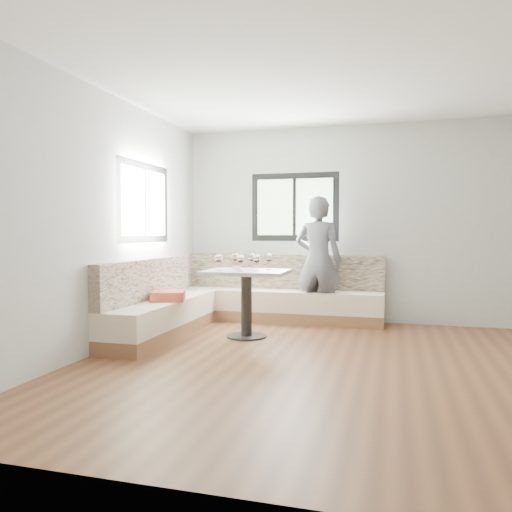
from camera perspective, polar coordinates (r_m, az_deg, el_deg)
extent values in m
cube|color=brown|center=(4.93, 9.16, -12.37)|extent=(5.00, 5.00, 0.01)
cube|color=white|center=(5.00, 9.43, 20.38)|extent=(5.00, 5.00, 0.01)
cube|color=#B7B7B2|center=(7.25, 11.44, 3.63)|extent=(5.00, 0.01, 2.80)
cube|color=#B7B7B2|center=(2.30, 2.47, 5.61)|extent=(5.00, 0.01, 2.80)
cube|color=#B7B7B2|center=(5.62, -17.04, 3.82)|extent=(0.01, 5.00, 2.80)
cube|color=black|center=(7.37, 4.43, 5.60)|extent=(1.30, 0.02, 1.00)
cube|color=black|center=(6.40, -12.63, 5.97)|extent=(0.02, 1.30, 1.00)
cube|color=brown|center=(7.24, 2.80, -6.83)|extent=(2.90, 0.55, 0.16)
cube|color=#F3E2C5|center=(7.20, 2.80, -5.06)|extent=(2.90, 0.55, 0.29)
cube|color=beige|center=(7.36, 3.16, -1.79)|extent=(2.90, 0.14, 0.50)
cube|color=brown|center=(6.32, -10.66, -8.29)|extent=(0.55, 2.25, 0.16)
cube|color=#F3E2C5|center=(6.28, -10.68, -6.27)|extent=(0.55, 2.25, 0.29)
cube|color=beige|center=(6.32, -12.38, -2.61)|extent=(0.14, 2.25, 0.50)
cube|color=#D13C31|center=(6.18, -9.99, -4.49)|extent=(0.49, 0.49, 0.12)
cylinder|color=black|center=(6.17, -1.10, -9.14)|extent=(0.49, 0.49, 0.02)
cylinder|color=black|center=(6.11, -1.10, -5.68)|extent=(0.13, 0.13, 0.78)
cube|color=silver|center=(6.06, -1.10, -1.85)|extent=(1.02, 0.80, 0.04)
imported|color=#595B63|center=(6.95, 7.13, -0.51)|extent=(0.70, 0.50, 1.78)
cylinder|color=white|center=(6.13, -2.23, -1.40)|extent=(0.10, 0.10, 0.04)
sphere|color=black|center=(6.13, -2.06, -1.29)|extent=(0.02, 0.02, 0.02)
sphere|color=black|center=(6.14, -2.31, -1.29)|extent=(0.02, 0.02, 0.02)
sphere|color=black|center=(6.11, -2.25, -1.31)|extent=(0.02, 0.02, 0.02)
cylinder|color=white|center=(5.99, -4.30, -1.67)|extent=(0.07, 0.07, 0.01)
cylinder|color=white|center=(5.99, -4.30, -1.21)|extent=(0.01, 0.01, 0.09)
ellipsoid|color=white|center=(5.98, -4.30, -0.26)|extent=(0.09, 0.09, 0.11)
cylinder|color=#43020C|center=(5.98, -4.30, -0.52)|extent=(0.06, 0.06, 0.02)
cylinder|color=white|center=(5.87, -1.80, -1.75)|extent=(0.07, 0.07, 0.01)
cylinder|color=white|center=(5.87, -1.80, -1.28)|extent=(0.01, 0.01, 0.09)
ellipsoid|color=white|center=(5.86, -1.80, -0.31)|extent=(0.09, 0.09, 0.11)
cylinder|color=#43020C|center=(5.86, -1.80, -0.58)|extent=(0.06, 0.06, 0.02)
cylinder|color=white|center=(5.91, 0.07, -1.72)|extent=(0.07, 0.07, 0.01)
cylinder|color=white|center=(5.91, 0.07, -1.25)|extent=(0.01, 0.01, 0.09)
ellipsoid|color=white|center=(5.90, 0.07, -0.29)|extent=(0.09, 0.09, 0.11)
cylinder|color=#43020C|center=(5.90, 0.07, -0.55)|extent=(0.06, 0.06, 0.02)
cylinder|color=white|center=(6.18, -0.49, -1.52)|extent=(0.07, 0.07, 0.01)
cylinder|color=white|center=(6.18, -0.49, -1.08)|extent=(0.01, 0.01, 0.09)
ellipsoid|color=white|center=(6.17, -0.49, -0.16)|extent=(0.09, 0.09, 0.11)
cylinder|color=#43020C|center=(6.17, -0.49, -0.41)|extent=(0.06, 0.06, 0.02)
cylinder|color=white|center=(6.09, 1.46, -1.59)|extent=(0.07, 0.07, 0.01)
cylinder|color=white|center=(6.08, 1.46, -1.14)|extent=(0.01, 0.01, 0.09)
ellipsoid|color=white|center=(6.08, 1.47, -0.20)|extent=(0.09, 0.09, 0.11)
cylinder|color=#43020C|center=(6.08, 1.47, -0.46)|extent=(0.06, 0.06, 0.02)
cylinder|color=white|center=(6.27, -2.46, -1.46)|extent=(0.07, 0.07, 0.01)
cylinder|color=white|center=(6.27, -2.46, -1.03)|extent=(0.01, 0.01, 0.09)
ellipsoid|color=white|center=(6.26, -2.46, -0.11)|extent=(0.09, 0.09, 0.11)
cylinder|color=#43020C|center=(6.26, -2.46, -0.36)|extent=(0.06, 0.06, 0.02)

